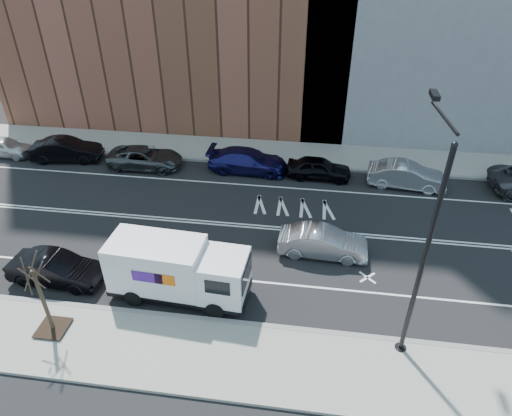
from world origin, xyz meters
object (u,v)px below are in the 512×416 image
(fedex_van, at_px, (177,270))
(driving_sedan, at_px, (323,242))
(far_parked_b, at_px, (66,150))
(far_parked_a, at_px, (4,147))

(fedex_van, height_order, driving_sedan, fedex_van)
(far_parked_b, distance_m, driving_sedan, 19.07)
(fedex_van, relative_size, far_parked_a, 1.61)
(far_parked_b, bearing_deg, fedex_van, -143.54)
(fedex_van, height_order, far_parked_a, fedex_van)
(far_parked_b, xyz_separation_m, driving_sedan, (17.43, -7.72, -0.05))
(fedex_van, distance_m, driving_sedan, 7.36)
(far_parked_a, distance_m, driving_sedan, 23.41)
(fedex_van, bearing_deg, far_parked_b, 137.64)
(far_parked_b, bearing_deg, far_parked_a, 81.26)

